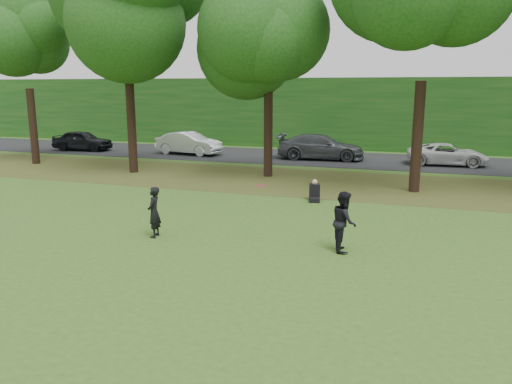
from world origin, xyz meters
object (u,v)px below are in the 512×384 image
player_left (154,212)px  seated_person (315,193)px  player_right (344,221)px  frisbee (261,186)px

player_left → seated_person: size_ratio=1.83×
player_left → player_right: (5.52, 0.50, 0.07)m
player_left → seated_person: player_left is taller
player_right → frisbee: 2.49m
frisbee → player_right: bearing=1.7°
player_right → seated_person: bearing=4.8°
player_right → seated_person: (-2.02, 5.78, -0.51)m
player_left → seated_person: (3.50, 6.28, -0.45)m
frisbee → seated_person: frisbee is taller
player_right → seated_person: 6.14m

